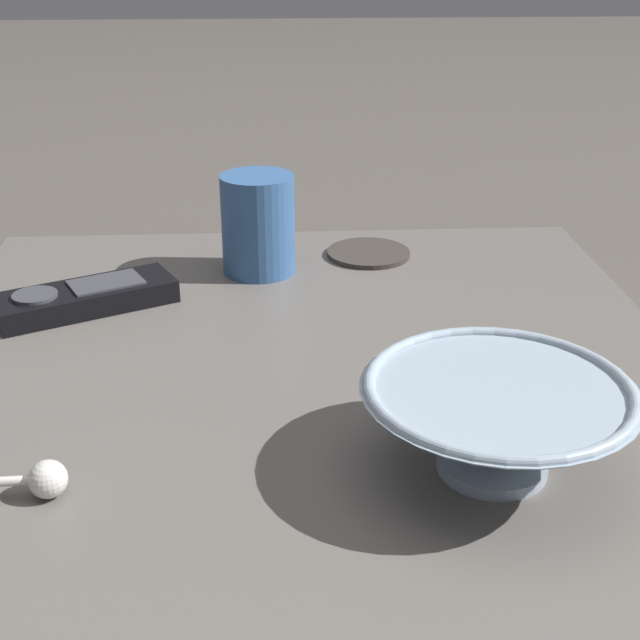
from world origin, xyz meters
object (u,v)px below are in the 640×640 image
object	(u,v)px
cereal_bowl	(496,421)
teaspoon	(28,480)
coffee_mug	(258,224)
tv_remote_near	(85,298)
drink_coaster	(368,253)

from	to	relation	value
cereal_bowl	teaspoon	distance (m)	0.28
cereal_bowl	teaspoon	size ratio (longest dim) A/B	1.46
cereal_bowl	teaspoon	world-z (taller)	cereal_bowl
coffee_mug	tv_remote_near	bearing A→B (deg)	-61.62
coffee_mug	drink_coaster	xyz separation A→B (m)	(-0.04, 0.11, -0.05)
cereal_bowl	drink_coaster	distance (m)	0.39
cereal_bowl	coffee_mug	distance (m)	0.38
coffee_mug	cereal_bowl	bearing A→B (deg)	22.91
tv_remote_near	cereal_bowl	bearing A→B (deg)	48.45
teaspoon	drink_coaster	xyz separation A→B (m)	(-0.40, 0.24, -0.01)
teaspoon	drink_coaster	bearing A→B (deg)	148.29
tv_remote_near	drink_coaster	bearing A→B (deg)	114.33
tv_remote_near	coffee_mug	bearing A→B (deg)	118.38
cereal_bowl	tv_remote_near	distance (m)	0.40
coffee_mug	drink_coaster	distance (m)	0.13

